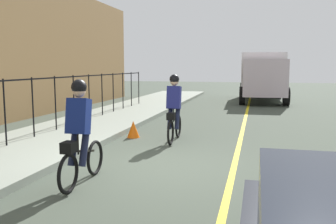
# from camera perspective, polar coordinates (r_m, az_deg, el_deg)

# --- Properties ---
(ground_plane) EXTENTS (80.00, 80.00, 0.00)m
(ground_plane) POSITION_cam_1_polar(r_m,az_deg,el_deg) (7.56, -2.24, -8.50)
(ground_plane) COLOR #3C4439
(lane_line_centre) EXTENTS (36.00, 0.12, 0.01)m
(lane_line_centre) POSITION_cam_1_polar(r_m,az_deg,el_deg) (7.30, 10.08, -9.16)
(lane_line_centre) COLOR yellow
(lane_line_centre) RESTS_ON ground
(sidewalk) EXTENTS (40.00, 3.20, 0.15)m
(sidewalk) POSITION_cam_1_polar(r_m,az_deg,el_deg) (9.06, -23.51, -5.97)
(sidewalk) COLOR gray
(sidewalk) RESTS_ON ground
(iron_fence) EXTENTS (19.17, 0.04, 1.60)m
(iron_fence) POSITION_cam_1_polar(r_m,az_deg,el_deg) (9.92, -22.21, 2.06)
(iron_fence) COLOR black
(iron_fence) RESTS_ON sidewalk
(cyclist_lead) EXTENTS (1.71, 0.37, 1.83)m
(cyclist_lead) POSITION_cam_1_polar(r_m,az_deg,el_deg) (9.82, 0.95, 0.56)
(cyclist_lead) COLOR black
(cyclist_lead) RESTS_ON ground
(cyclist_follow) EXTENTS (1.71, 0.37, 1.83)m
(cyclist_follow) POSITION_cam_1_polar(r_m,az_deg,el_deg) (6.41, -13.63, -3.22)
(cyclist_follow) COLOR black
(cyclist_follow) RESTS_ON ground
(box_truck_background) EXTENTS (6.79, 2.72, 2.78)m
(box_truck_background) POSITION_cam_1_polar(r_m,az_deg,el_deg) (22.22, 14.51, 5.70)
(box_truck_background) COLOR white
(box_truck_background) RESTS_ON ground
(traffic_cone_near) EXTENTS (0.36, 0.36, 0.48)m
(traffic_cone_near) POSITION_cam_1_polar(r_m,az_deg,el_deg) (10.54, -5.44, -2.69)
(traffic_cone_near) COLOR #ED5C0C
(traffic_cone_near) RESTS_ON ground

